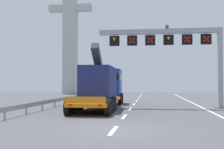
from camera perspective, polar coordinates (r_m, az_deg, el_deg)
ground at (r=14.07m, az=0.75°, el=-10.68°), size 112.00×112.00×0.00m
lane_markings at (r=32.97m, az=4.61°, el=-5.48°), size 0.20×52.70×0.01m
edge_line_right at (r=26.29m, az=17.64°, el=-6.38°), size 0.20×63.00×0.01m
overhead_lane_gantry at (r=26.88m, az=12.16°, el=5.96°), size 11.22×0.90×7.41m
heavy_haul_truck_orange at (r=26.71m, az=-1.77°, el=-2.12°), size 3.27×14.11×5.30m
guardrail_left at (r=26.96m, az=-11.28°, el=-5.13°), size 0.13×27.33×0.76m
bridge_pylon_distant at (r=62.49m, az=-8.18°, el=10.00°), size 9.00×2.00×28.86m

